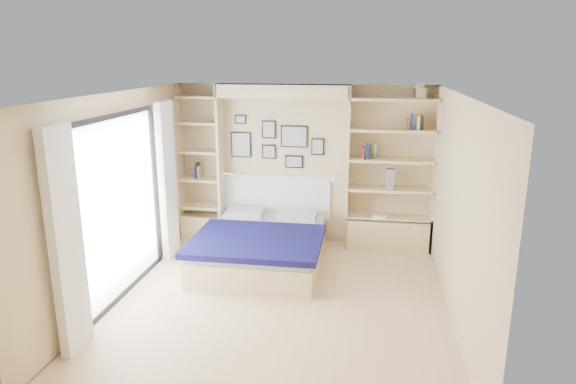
# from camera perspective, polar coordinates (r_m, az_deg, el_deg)

# --- Properties ---
(ground) EXTENTS (4.50, 4.50, 0.00)m
(ground) POSITION_cam_1_polar(r_m,az_deg,el_deg) (6.39, -0.95, -12.20)
(ground) COLOR tan
(ground) RESTS_ON ground
(room_shell) EXTENTS (4.50, 4.50, 4.50)m
(room_shell) POSITION_cam_1_polar(r_m,az_deg,el_deg) (7.48, -1.90, 0.71)
(room_shell) COLOR tan
(room_shell) RESTS_ON ground
(bed) EXTENTS (1.76, 2.17, 1.07)m
(bed) POSITION_cam_1_polar(r_m,az_deg,el_deg) (7.40, -2.87, -5.97)
(bed) COLOR tan
(bed) RESTS_ON ground
(photo_gallery) EXTENTS (1.48, 0.02, 0.82)m
(photo_gallery) POSITION_cam_1_polar(r_m,az_deg,el_deg) (8.06, -1.45, 5.57)
(photo_gallery) COLOR black
(photo_gallery) RESTS_ON ground
(reading_lamps) EXTENTS (1.92, 0.12, 0.15)m
(reading_lamps) POSITION_cam_1_polar(r_m,az_deg,el_deg) (7.92, -0.64, 1.69)
(reading_lamps) COLOR silver
(reading_lamps) RESTS_ON ground
(shelf_decor) EXTENTS (3.53, 0.23, 2.03)m
(shelf_decor) POSITION_cam_1_polar(r_m,az_deg,el_deg) (7.77, 9.49, 5.60)
(shelf_decor) COLOR #A51E1E
(shelf_decor) RESTS_ON ground
(deck) EXTENTS (3.20, 4.00, 0.05)m
(deck) POSITION_cam_1_polar(r_m,az_deg,el_deg) (7.81, -28.33, -8.89)
(deck) COLOR #6E5E51
(deck) RESTS_ON ground
(deck_chair) EXTENTS (0.57, 0.77, 0.69)m
(deck_chair) POSITION_cam_1_polar(r_m,az_deg,el_deg) (8.30, -24.59, -4.64)
(deck_chair) COLOR tan
(deck_chair) RESTS_ON ground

